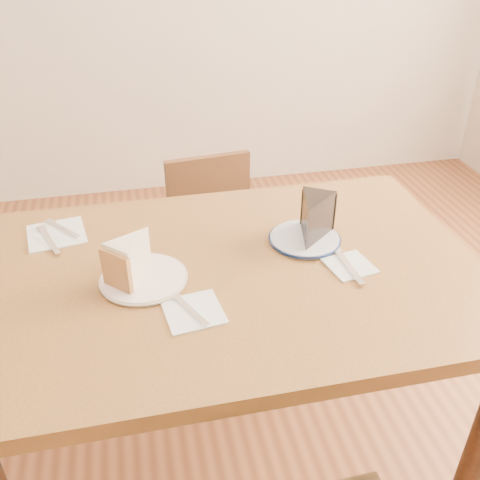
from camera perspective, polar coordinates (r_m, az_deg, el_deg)
name	(u,v)px	position (r m, az deg, el deg)	size (l,w,h in m)	color
ground	(235,462)	(1.82, -0.53, -22.62)	(4.00, 4.00, 0.00)	#4F2815
table	(234,300)	(1.35, -0.67, -6.43)	(1.20, 0.80, 0.75)	#513216
chair_far	(219,251)	(1.96, -2.27, -1.19)	(0.40, 0.40, 0.74)	#341D0F
plate_cream	(144,279)	(1.26, -10.22, -4.08)	(0.19, 0.19, 0.01)	white
plate_navy	(305,239)	(1.39, 6.91, 0.12)	(0.18, 0.18, 0.01)	silver
carrot_cake	(135,259)	(1.24, -11.19, -1.96)	(0.08, 0.11, 0.09)	white
chocolate_cake	(313,221)	(1.36, 7.77, 2.00)	(0.09, 0.12, 0.10)	black
napkin_cream	(194,312)	(1.16, -4.98, -7.61)	(0.12, 0.12, 0.00)	white
napkin_navy	(350,266)	(1.32, 11.63, -2.68)	(0.10, 0.10, 0.00)	white
napkin_spare	(56,234)	(1.49, -19.00, 0.59)	(0.14, 0.14, 0.00)	white
fork_cream	(189,308)	(1.16, -5.51, -7.27)	(0.01, 0.14, 0.00)	white
knife_navy	(347,264)	(1.31, 11.35, -2.53)	(0.02, 0.17, 0.00)	silver
fork_spare	(62,229)	(1.50, -18.41, 1.15)	(0.01, 0.14, 0.00)	silver
knife_spare	(49,240)	(1.47, -19.68, 0.00)	(0.01, 0.16, 0.00)	silver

